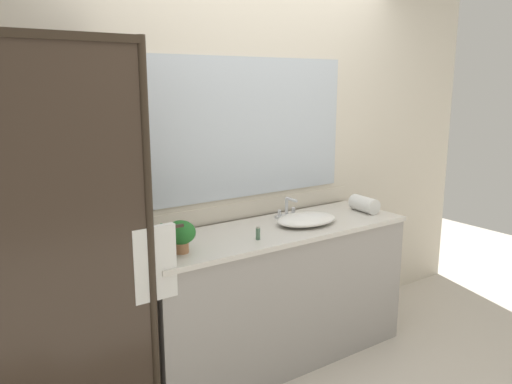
{
  "coord_description": "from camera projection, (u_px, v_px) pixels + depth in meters",
  "views": [
    {
      "loc": [
        -1.85,
        -2.44,
        1.79
      ],
      "look_at": [
        -0.15,
        0.0,
        1.15
      ],
      "focal_mm": 35.47,
      "sensor_mm": 36.0,
      "label": 1
    }
  ],
  "objects": [
    {
      "name": "soap_dish",
      "position": [
        185.0,
        236.0,
        2.97
      ],
      "size": [
        0.1,
        0.07,
        0.04
      ],
      "color": "silver",
      "rests_on": "vanity_cabinet"
    },
    {
      "name": "amenity_bottle_lotion",
      "position": [
        162.0,
        232.0,
        2.92
      ],
      "size": [
        0.03,
        0.03,
        0.1
      ],
      "color": "silver",
      "rests_on": "vanity_cabinet"
    },
    {
      "name": "shower_enclosure",
      "position": [
        77.0,
        256.0,
        2.29
      ],
      "size": [
        1.2,
        0.59,
        2.0
      ],
      "color": "#2D2319",
      "rests_on": "ground_plane"
    },
    {
      "name": "wall_back_with_mirror",
      "position": [
        245.0,
        158.0,
        3.37
      ],
      "size": [
        4.4,
        0.06,
        2.6
      ],
      "color": "beige",
      "rests_on": "ground_plane"
    },
    {
      "name": "faucet",
      "position": [
        287.0,
        211.0,
        3.42
      ],
      "size": [
        0.17,
        0.13,
        0.14
      ],
      "color": "silver",
      "rests_on": "vanity_cabinet"
    },
    {
      "name": "amenity_bottle_shampoo",
      "position": [
        258.0,
        233.0,
        2.94
      ],
      "size": [
        0.03,
        0.03,
        0.08
      ],
      "color": "#4C7056",
      "rests_on": "vanity_cabinet"
    },
    {
      "name": "rolled_towel_near_edge",
      "position": [
        364.0,
        204.0,
        3.57
      ],
      "size": [
        0.13,
        0.22,
        0.11
      ],
      "primitive_type": "cylinder",
      "rotation": [
        1.57,
        0.0,
        -0.08
      ],
      "color": "white",
      "rests_on": "vanity_cabinet"
    },
    {
      "name": "sink_basin",
      "position": [
        306.0,
        219.0,
        3.27
      ],
      "size": [
        0.43,
        0.3,
        0.06
      ],
      "primitive_type": "ellipsoid",
      "color": "white",
      "rests_on": "vanity_cabinet"
    },
    {
      "name": "vanity_cabinet",
      "position": [
        274.0,
        294.0,
        3.28
      ],
      "size": [
        1.8,
        0.58,
        0.9
      ],
      "color": "#9E9993",
      "rests_on": "ground_plane"
    },
    {
      "name": "ground_plane",
      "position": [
        274.0,
        358.0,
        3.37
      ],
      "size": [
        8.0,
        8.0,
        0.0
      ],
      "primitive_type": "plane",
      "color": "beige"
    },
    {
      "name": "potted_plant",
      "position": [
        181.0,
        234.0,
        2.7
      ],
      "size": [
        0.16,
        0.16,
        0.18
      ],
      "color": "#B77A51",
      "rests_on": "vanity_cabinet"
    }
  ]
}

